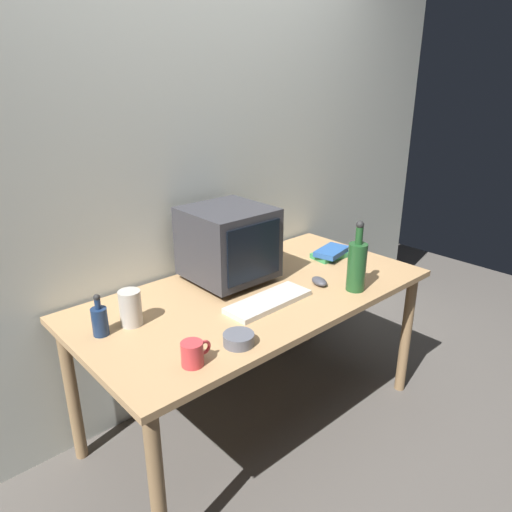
% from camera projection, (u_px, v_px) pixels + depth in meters
% --- Properties ---
extents(ground_plane, '(6.00, 6.00, 0.00)m').
position_uv_depth(ground_plane, '(256.00, 418.00, 2.51)').
color(ground_plane, '#56514C').
extents(back_wall, '(4.00, 0.08, 2.50)m').
position_uv_depth(back_wall, '(192.00, 170.00, 2.39)').
color(back_wall, beige).
rests_on(back_wall, ground).
extents(desk, '(1.70, 0.85, 0.74)m').
position_uv_depth(desk, '(256.00, 306.00, 2.27)').
color(desk, tan).
rests_on(desk, ground).
extents(crt_monitor, '(0.38, 0.39, 0.37)m').
position_uv_depth(crt_monitor, '(228.00, 244.00, 2.30)').
color(crt_monitor, '#333338').
rests_on(crt_monitor, desk).
extents(keyboard, '(0.42, 0.16, 0.02)m').
position_uv_depth(keyboard, '(268.00, 301.00, 2.12)').
color(keyboard, beige).
rests_on(keyboard, desk).
extents(computer_mouse, '(0.09, 0.11, 0.04)m').
position_uv_depth(computer_mouse, '(319.00, 281.00, 2.31)').
color(computer_mouse, '#3F3F47').
rests_on(computer_mouse, desk).
extents(bottle_tall, '(0.09, 0.09, 0.34)m').
position_uv_depth(bottle_tall, '(357.00, 265.00, 2.21)').
color(bottle_tall, '#1E4C23').
rests_on(bottle_tall, desk).
extents(bottle_short, '(0.06, 0.06, 0.18)m').
position_uv_depth(bottle_short, '(100.00, 320.00, 1.85)').
color(bottle_short, navy).
rests_on(bottle_short, desk).
extents(book_stack, '(0.23, 0.17, 0.06)m').
position_uv_depth(book_stack, '(331.00, 253.00, 2.64)').
color(book_stack, '#33894C').
rests_on(book_stack, desk).
extents(mug, '(0.12, 0.08, 0.09)m').
position_uv_depth(mug, '(193.00, 353.00, 1.66)').
color(mug, '#CC383D').
rests_on(mug, desk).
extents(cd_spindle, '(0.12, 0.12, 0.04)m').
position_uv_depth(cd_spindle, '(239.00, 339.00, 1.79)').
color(cd_spindle, '#595B66').
rests_on(cd_spindle, desk).
extents(metal_canister, '(0.09, 0.09, 0.15)m').
position_uv_depth(metal_canister, '(131.00, 308.00, 1.92)').
color(metal_canister, '#B7B2A8').
rests_on(metal_canister, desk).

